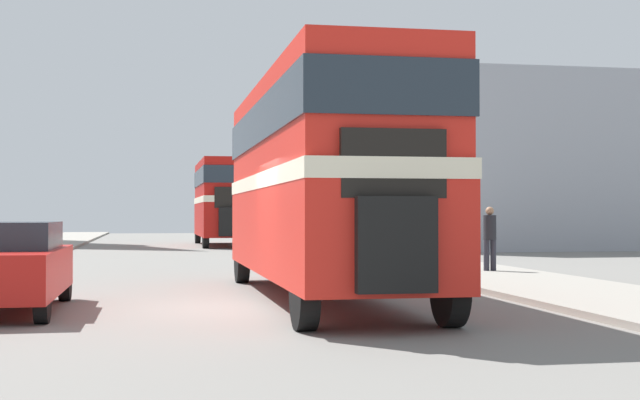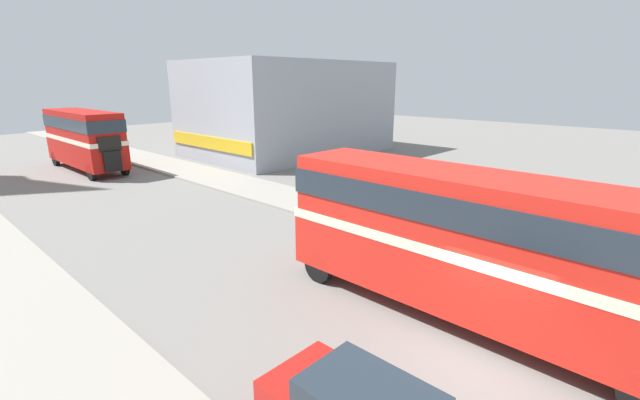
% 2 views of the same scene
% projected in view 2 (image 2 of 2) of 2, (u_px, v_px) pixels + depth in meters
% --- Properties ---
extents(ground_plane, '(120.00, 120.00, 0.00)m').
position_uv_depth(ground_plane, '(478.00, 364.00, 9.97)').
color(ground_plane, slate).
extents(sidewalk_right, '(3.50, 120.00, 0.12)m').
position_uv_depth(sidewalk_right, '(562.00, 271.00, 14.69)').
color(sidewalk_right, gray).
rests_on(sidewalk_right, ground_plane).
extents(double_decker_bus, '(2.41, 10.74, 4.08)m').
position_uv_depth(double_decker_bus, '(465.00, 235.00, 11.30)').
color(double_decker_bus, red).
rests_on(double_decker_bus, ground_plane).
extents(bus_distant, '(2.47, 9.34, 4.27)m').
position_uv_depth(bus_distant, '(84.00, 135.00, 30.65)').
color(bus_distant, '#B2140F').
rests_on(bus_distant, ground_plane).
extents(pedestrian_walking, '(0.34, 0.34, 1.68)m').
position_uv_depth(pedestrian_walking, '(399.00, 202.00, 19.30)').
color(pedestrian_walking, '#282833').
rests_on(pedestrian_walking, sidewalk_right).
extents(shop_building_block, '(16.83, 11.16, 7.90)m').
position_uv_depth(shop_building_block, '(289.00, 108.00, 38.10)').
color(shop_building_block, '#999EA8').
rests_on(shop_building_block, ground_plane).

